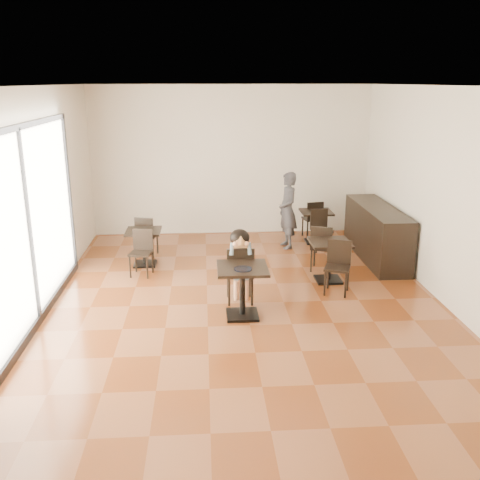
{
  "coord_description": "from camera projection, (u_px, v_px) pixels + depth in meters",
  "views": [
    {
      "loc": [
        -0.6,
        -7.53,
        3.26
      ],
      "look_at": [
        -0.08,
        0.03,
        1.0
      ],
      "focal_mm": 40.0,
      "sensor_mm": 36.0,
      "label": 1
    }
  ],
  "objects": [
    {
      "name": "chair_left_b",
      "position": [
        141.0,
        253.0,
        9.23
      ],
      "size": [
        0.42,
        0.42,
        0.8
      ],
      "primitive_type": null,
      "rotation": [
        0.0,
        0.0,
        -0.21
      ],
      "color": "black",
      "rests_on": "floor"
    },
    {
      "name": "wall_front",
      "position": [
        289.0,
        319.0,
        3.89
      ],
      "size": [
        6.0,
        0.01,
        3.2
      ],
      "primitive_type": "cube",
      "color": "silver",
      "rests_on": "floor"
    },
    {
      "name": "chair_left_a",
      "position": [
        147.0,
        236.0,
        10.29
      ],
      "size": [
        0.42,
        0.42,
        0.8
      ],
      "primitive_type": null,
      "rotation": [
        0.0,
        0.0,
        2.94
      ],
      "color": "black",
      "rests_on": "floor"
    },
    {
      "name": "wall_right",
      "position": [
        447.0,
        198.0,
        7.91
      ],
      "size": [
        0.01,
        8.0,
        3.2
      ],
      "primitive_type": "cube",
      "color": "silver",
      "rests_on": "floor"
    },
    {
      "name": "chair_back_b",
      "position": [
        321.0,
        231.0,
        10.62
      ],
      "size": [
        0.42,
        0.42,
        0.81
      ],
      "primitive_type": null,
      "rotation": [
        0.0,
        0.0,
        0.17
      ],
      "color": "black",
      "rests_on": "floor"
    },
    {
      "name": "wall_back",
      "position": [
        231.0,
        161.0,
        11.54
      ],
      "size": [
        6.0,
        0.01,
        3.2
      ],
      "primitive_type": "cube",
      "color": "silver",
      "rests_on": "floor"
    },
    {
      "name": "pizza_slice",
      "position": [
        241.0,
        244.0,
        7.78
      ],
      "size": [
        0.26,
        0.2,
        0.06
      ],
      "primitive_type": null,
      "color": "tan",
      "rests_on": "child"
    },
    {
      "name": "cafe_table_left",
      "position": [
        144.0,
        248.0,
        9.78
      ],
      "size": [
        0.74,
        0.74,
        0.66
      ],
      "primitive_type": null,
      "rotation": [
        0.0,
        0.0,
        -0.21
      ],
      "color": "black",
      "rests_on": "floor"
    },
    {
      "name": "floor",
      "position": [
        246.0,
        303.0,
        8.17
      ],
      "size": [
        6.0,
        8.0,
        0.01
      ],
      "primitive_type": "cube",
      "color": "brown",
      "rests_on": "ground"
    },
    {
      "name": "child_chair",
      "position": [
        240.0,
        274.0,
        8.12
      ],
      "size": [
        0.41,
        0.41,
        0.9
      ],
      "primitive_type": null,
      "rotation": [
        0.0,
        0.0,
        3.14
      ],
      "color": "black",
      "rests_on": "floor"
    },
    {
      "name": "service_counter",
      "position": [
        377.0,
        233.0,
        10.12
      ],
      "size": [
        0.6,
        2.4,
        1.0
      ],
      "primitive_type": "cube",
      "color": "black",
      "rests_on": "floor"
    },
    {
      "name": "chair_mid_b",
      "position": [
        337.0,
        268.0,
        8.44
      ],
      "size": [
        0.49,
        0.49,
        0.84
      ],
      "primitive_type": null,
      "rotation": [
        0.0,
        0.0,
        -0.37
      ],
      "color": "black",
      "rests_on": "floor"
    },
    {
      "name": "ceiling",
      "position": [
        246.0,
        86.0,
        7.26
      ],
      "size": [
        6.0,
        8.0,
        0.01
      ],
      "primitive_type": "cube",
      "color": "silver",
      "rests_on": "floor"
    },
    {
      "name": "cafe_table_back",
      "position": [
        316.0,
        227.0,
        11.16
      ],
      "size": [
        0.73,
        0.73,
        0.67
      ],
      "primitive_type": null,
      "rotation": [
        0.0,
        0.0,
        0.17
      ],
      "color": "black",
      "rests_on": "floor"
    },
    {
      "name": "child_table",
      "position": [
        242.0,
        292.0,
        7.61
      ],
      "size": [
        0.71,
        0.71,
        0.75
      ],
      "primitive_type": null,
      "color": "black",
      "rests_on": "floor"
    },
    {
      "name": "chair_mid_a",
      "position": [
        322.0,
        247.0,
        9.49
      ],
      "size": [
        0.49,
        0.49,
        0.84
      ],
      "primitive_type": null,
      "rotation": [
        0.0,
        0.0,
        2.77
      ],
      "color": "black",
      "rests_on": "floor"
    },
    {
      "name": "storefront_window",
      "position": [
        26.0,
        227.0,
        7.1
      ],
      "size": [
        0.04,
        4.5,
        2.6
      ],
      "primitive_type": "cube",
      "color": "white",
      "rests_on": "floor"
    },
    {
      "name": "plate",
      "position": [
        243.0,
        269.0,
        7.41
      ],
      "size": [
        0.25,
        0.25,
        0.02
      ],
      "primitive_type": "cylinder",
      "color": "black",
      "rests_on": "child_table"
    },
    {
      "name": "child",
      "position": [
        240.0,
        266.0,
        8.08
      ],
      "size": [
        0.41,
        0.57,
        1.14
      ],
      "primitive_type": null,
      "color": "gray",
      "rests_on": "child_chair"
    },
    {
      "name": "adult_patron",
      "position": [
        288.0,
        210.0,
        10.71
      ],
      "size": [
        0.46,
        0.62,
        1.54
      ],
      "primitive_type": "imported",
      "rotation": [
        0.0,
        0.0,
        -1.4
      ],
      "color": "#3D3C42",
      "rests_on": "floor"
    },
    {
      "name": "cafe_table_mid",
      "position": [
        329.0,
        261.0,
        8.99
      ],
      "size": [
        0.86,
        0.86,
        0.7
      ],
      "primitive_type": null,
      "rotation": [
        0.0,
        0.0,
        -0.37
      ],
      "color": "black",
      "rests_on": "floor"
    },
    {
      "name": "chair_back_a",
      "position": [
        312.0,
        219.0,
        11.52
      ],
      "size": [
        0.42,
        0.42,
        0.81
      ],
      "primitive_type": null,
      "rotation": [
        0.0,
        0.0,
        3.31
      ],
      "color": "black",
      "rests_on": "floor"
    },
    {
      "name": "wall_left",
      "position": [
        34.0,
        204.0,
        7.52
      ],
      "size": [
        0.01,
        8.0,
        3.2
      ],
      "primitive_type": "cube",
      "color": "silver",
      "rests_on": "floor"
    }
  ]
}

